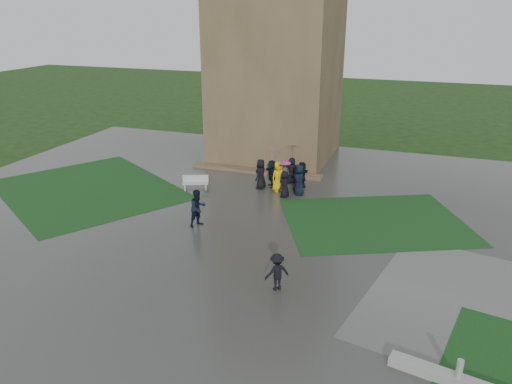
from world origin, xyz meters
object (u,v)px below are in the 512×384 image
(bench, at_px, (196,183))
(pedestrian_mid, at_px, (198,208))
(pedestrian_near, at_px, (277,272))
(tower, at_px, (278,29))

(bench, distance_m, pedestrian_mid, 5.31)
(pedestrian_near, bearing_deg, tower, -113.88)
(pedestrian_mid, bearing_deg, pedestrian_near, -102.16)
(bench, height_order, pedestrian_near, pedestrian_near)
(bench, bearing_deg, pedestrian_near, -70.87)
(bench, relative_size, pedestrian_near, 1.06)
(bench, xyz_separation_m, pedestrian_near, (8.00, -9.17, 0.30))
(pedestrian_mid, height_order, pedestrian_near, pedestrian_mid)
(tower, xyz_separation_m, bench, (-2.30, -8.85, -8.52))
(tower, height_order, pedestrian_near, tower)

